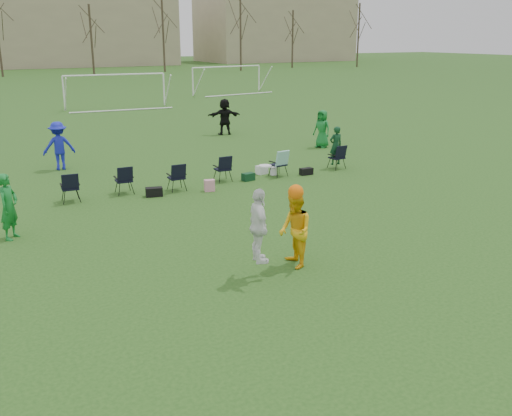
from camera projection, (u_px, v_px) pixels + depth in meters
ground at (318, 263)px, 13.46m from camera, size 260.00×260.00×0.00m
fielder_green_near at (9, 207)px, 14.85m from camera, size 0.73×0.77×1.77m
fielder_blue at (59, 146)px, 22.59m from camera, size 1.24×0.73×1.91m
fielder_green_far at (322, 129)px, 27.11m from camera, size 0.85×1.02×1.79m
fielder_black at (225, 117)px, 30.62m from camera, size 1.87×0.92×1.93m
center_contest at (281, 228)px, 12.75m from camera, size 1.75×1.18×2.54m
sideline_setup at (228, 168)px, 20.77m from camera, size 11.04×1.71×1.70m
goal_mid at (115, 81)px, 41.62m from camera, size 7.40×0.63×2.46m
goal_right at (227, 72)px, 52.15m from camera, size 7.35×1.14×2.46m
tree_line at (1, 36)px, 70.79m from camera, size 110.28×3.28×11.40m
building_row at (27, 30)px, 95.47m from camera, size 126.00×16.00×13.00m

